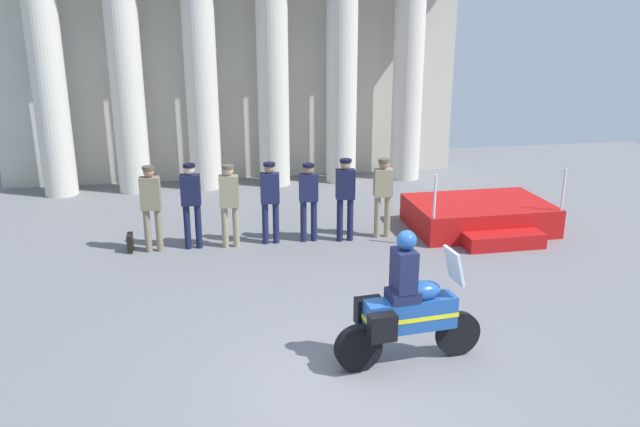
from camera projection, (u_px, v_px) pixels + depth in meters
ground_plane at (355, 387)px, 8.13m from camera, size 28.00×28.00×0.00m
colonnade_backdrop at (236, 59)px, 17.06m from camera, size 12.74×1.68×6.40m
reviewing_stand at (480, 217)px, 13.96m from camera, size 2.96×2.49×1.51m
officer_in_row_0 at (151, 202)px, 12.46m from camera, size 0.40×0.25×1.74m
officer_in_row_1 at (191, 199)px, 12.63m from camera, size 0.40×0.25×1.74m
officer_in_row_2 at (229, 199)px, 12.71m from camera, size 0.40×0.25×1.70m
officer_in_row_3 at (270, 196)px, 12.93m from camera, size 0.40×0.25×1.70m
officer_in_row_4 at (309, 196)px, 13.06m from camera, size 0.40×0.25×1.65m
officer_in_row_5 at (345, 193)px, 13.07m from camera, size 0.40×0.25×1.74m
officer_in_row_6 at (383, 191)px, 13.30m from camera, size 0.40×0.25×1.69m
motorcycle_with_rider at (406, 309)px, 8.45m from camera, size 2.09×0.73×1.90m
briefcase_on_ground at (130, 243)px, 12.71m from camera, size 0.10×0.32×0.36m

